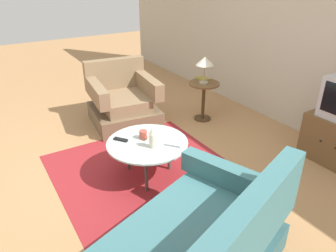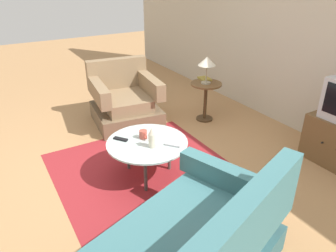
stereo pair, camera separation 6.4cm
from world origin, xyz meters
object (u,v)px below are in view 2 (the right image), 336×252
(armchair, at_px, (125,102))
(book, at_px, (205,79))
(tv_remote_dark, at_px, (121,139))
(tv_remote_silver, at_px, (172,145))
(coffee_table, at_px, (147,144))
(mug, at_px, (143,134))
(table_lamp, at_px, (207,62))
(side_table, at_px, (206,94))
(vase, at_px, (152,138))

(armchair, xyz_separation_m, book, (0.42, 1.12, 0.28))
(tv_remote_dark, height_order, tv_remote_silver, same)
(coffee_table, bearing_deg, tv_remote_silver, 41.83)
(mug, distance_m, tv_remote_silver, 0.35)
(table_lamp, xyz_separation_m, book, (-0.15, 0.09, -0.30))
(coffee_table, relative_size, tv_remote_dark, 5.56)
(side_table, xyz_separation_m, table_lamp, (0.01, -0.01, 0.47))
(armchair, distance_m, tv_remote_silver, 1.66)
(armchair, xyz_separation_m, vase, (1.55, -0.37, 0.23))
(tv_remote_silver, relative_size, book, 0.71)
(armchair, relative_size, table_lamp, 2.63)
(table_lamp, bearing_deg, tv_remote_silver, -48.64)
(mug, bearing_deg, vase, -1.77)
(tv_remote_dark, distance_m, tv_remote_silver, 0.56)
(vase, distance_m, tv_remote_silver, 0.23)
(armchair, distance_m, coffee_table, 1.48)
(tv_remote_dark, bearing_deg, vase, 0.29)
(vase, distance_m, mug, 0.22)
(table_lamp, relative_size, tv_remote_dark, 2.49)
(armchair, xyz_separation_m, side_table, (0.57, 1.05, 0.11))
(armchair, distance_m, side_table, 1.20)
(armchair, height_order, tv_remote_dark, armchair)
(armchair, height_order, tv_remote_silver, armchair)
(table_lamp, bearing_deg, coffee_table, -58.43)
(table_lamp, xyz_separation_m, mug, (0.77, -1.39, -0.42))
(armchair, relative_size, vase, 4.60)
(tv_remote_silver, height_order, book, book)
(coffee_table, bearing_deg, armchair, 165.76)
(tv_remote_dark, bearing_deg, table_lamp, 76.94)
(side_table, distance_m, table_lamp, 0.48)
(vase, distance_m, tv_remote_dark, 0.38)
(armchair, height_order, vase, armchair)
(side_table, height_order, tv_remote_dark, side_table)
(coffee_table, xyz_separation_m, side_table, (-0.86, 1.41, 0.02))
(coffee_table, height_order, book, book)
(tv_remote_dark, bearing_deg, mug, 32.67)
(mug, bearing_deg, tv_remote_dark, -111.57)
(table_lamp, relative_size, mug, 2.91)
(armchair, bearing_deg, coffee_table, 82.79)
(armchair, xyz_separation_m, mug, (1.34, -0.36, 0.17))
(book, bearing_deg, mug, -49.23)
(coffee_table, bearing_deg, side_table, 121.50)
(side_table, bearing_deg, vase, -55.13)
(side_table, bearing_deg, tv_remote_dark, -67.29)
(vase, bearing_deg, book, 127.19)
(vase, bearing_deg, table_lamp, 124.97)
(coffee_table, height_order, tv_remote_dark, tv_remote_dark)
(vase, bearing_deg, tv_remote_silver, 65.61)
(armchair, bearing_deg, tv_remote_dark, 71.91)
(vase, bearing_deg, tv_remote_dark, -143.94)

